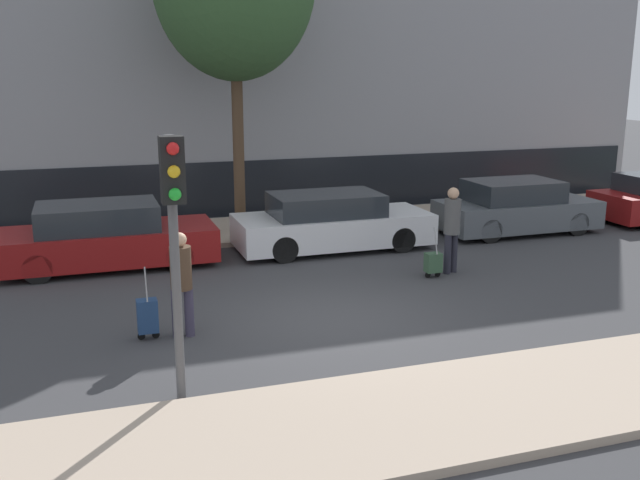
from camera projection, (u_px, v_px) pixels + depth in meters
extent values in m
plane|color=#38383A|center=(331.00, 319.00, 12.24)|extent=(80.00, 80.00, 0.00)
cube|color=tan|center=(432.00, 413.00, 8.77)|extent=(28.00, 2.50, 0.12)
cube|color=tan|center=(242.00, 230.00, 18.67)|extent=(28.00, 3.00, 0.12)
cube|color=gray|center=(212.00, 32.00, 20.70)|extent=(28.00, 2.61, 10.41)
cube|color=black|center=(225.00, 189.00, 20.51)|extent=(27.44, 0.06, 1.60)
cube|color=maroon|center=(108.00, 244.00, 15.36)|extent=(4.54, 1.87, 0.70)
cube|color=#23282D|center=(97.00, 217.00, 15.16)|extent=(2.50, 1.65, 0.55)
cylinder|color=black|center=(180.00, 257.00, 15.06)|extent=(0.60, 0.18, 0.60)
cylinder|color=black|center=(170.00, 240.00, 16.62)|extent=(0.60, 0.18, 0.60)
cylinder|color=black|center=(38.00, 269.00, 14.19)|extent=(0.60, 0.18, 0.60)
cylinder|color=black|center=(41.00, 249.00, 15.75)|extent=(0.60, 0.18, 0.60)
cube|color=silver|center=(333.00, 229.00, 16.85)|extent=(4.60, 1.82, 0.70)
cube|color=#23282D|center=(326.00, 204.00, 16.66)|extent=(2.53, 1.61, 0.51)
cylinder|color=black|center=(402.00, 240.00, 16.58)|extent=(0.60, 0.18, 0.60)
cylinder|color=black|center=(375.00, 226.00, 18.10)|extent=(0.60, 0.18, 0.60)
cylinder|color=black|center=(285.00, 249.00, 15.70)|extent=(0.60, 0.18, 0.60)
cylinder|color=black|center=(266.00, 234.00, 17.22)|extent=(0.60, 0.18, 0.60)
cube|color=#4C5156|center=(517.00, 214.00, 18.58)|extent=(4.13, 1.79, 0.70)
cube|color=#23282D|center=(513.00, 191.00, 18.38)|extent=(2.27, 1.57, 0.54)
cylinder|color=black|center=(577.00, 224.00, 18.28)|extent=(0.60, 0.18, 0.60)
cylinder|color=black|center=(540.00, 212.00, 19.76)|extent=(0.60, 0.18, 0.60)
cylinder|color=black|center=(490.00, 231.00, 17.49)|extent=(0.60, 0.18, 0.60)
cylinder|color=black|center=(458.00, 218.00, 18.97)|extent=(0.60, 0.18, 0.60)
cylinder|color=black|center=(609.00, 208.00, 20.42)|extent=(0.60, 0.18, 0.60)
cylinder|color=#383347|center=(176.00, 313.00, 11.33)|extent=(0.15, 0.15, 0.79)
cylinder|color=#383347|center=(189.00, 312.00, 11.37)|extent=(0.15, 0.15, 0.79)
cylinder|color=#473323|center=(181.00, 268.00, 11.17)|extent=(0.34, 0.34, 0.69)
sphere|color=tan|center=(179.00, 240.00, 11.06)|extent=(0.22, 0.22, 0.22)
cube|color=navy|center=(148.00, 316.00, 11.24)|extent=(0.32, 0.24, 0.53)
cylinder|color=black|center=(141.00, 336.00, 11.28)|extent=(0.12, 0.03, 0.12)
cylinder|color=black|center=(156.00, 334.00, 11.35)|extent=(0.12, 0.03, 0.12)
cylinder|color=gray|center=(146.00, 284.00, 11.04)|extent=(0.02, 0.19, 0.53)
cylinder|color=#23232D|center=(448.00, 254.00, 14.84)|extent=(0.15, 0.15, 0.84)
cylinder|color=#23232D|center=(454.00, 252.00, 14.97)|extent=(0.15, 0.15, 0.84)
cylinder|color=#4C4C4C|center=(452.00, 216.00, 14.72)|extent=(0.34, 0.34, 0.73)
sphere|color=tan|center=(453.00, 193.00, 14.61)|extent=(0.24, 0.24, 0.24)
cube|color=#335138|center=(433.00, 262.00, 14.58)|extent=(0.32, 0.24, 0.40)
cylinder|color=black|center=(428.00, 275.00, 14.61)|extent=(0.12, 0.03, 0.12)
cylinder|color=black|center=(438.00, 274.00, 14.68)|extent=(0.12, 0.03, 0.12)
cylinder|color=gray|center=(436.00, 241.00, 14.40)|extent=(0.02, 0.19, 0.53)
cylinder|color=#515154|center=(176.00, 272.00, 8.88)|extent=(0.12, 0.12, 3.42)
cube|color=black|center=(172.00, 170.00, 8.41)|extent=(0.28, 0.24, 0.80)
sphere|color=red|center=(173.00, 149.00, 8.21)|extent=(0.15, 0.15, 0.15)
sphere|color=gold|center=(174.00, 172.00, 8.27)|extent=(0.15, 0.15, 0.15)
sphere|color=green|center=(175.00, 194.00, 8.33)|extent=(0.15, 0.15, 0.15)
cylinder|color=#4C3826|center=(238.00, 146.00, 17.84)|extent=(0.28, 0.28, 4.35)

